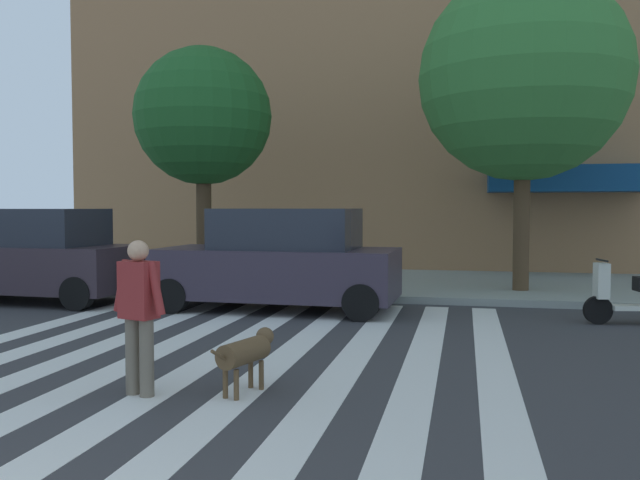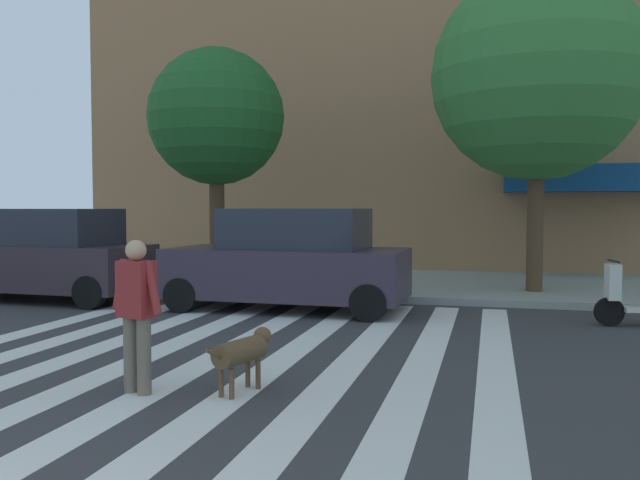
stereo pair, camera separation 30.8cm
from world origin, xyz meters
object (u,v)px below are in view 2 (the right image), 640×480
object	(u,v)px
parked_car_near_curb	(49,256)
parked_car_behind_first	(290,261)
street_tree_nearest	(216,118)
street_tree_middle	(537,76)
pedestrian_dog_walker	(137,307)
dog_on_leash	(243,351)

from	to	relation	value
parked_car_near_curb	parked_car_behind_first	size ratio (longest dim) A/B	0.95
street_tree_nearest	street_tree_middle	size ratio (longest dim) A/B	0.81
parked_car_near_curb	parked_car_behind_first	xyz separation A→B (m)	(5.38, 0.00, 0.01)
street_tree_middle	pedestrian_dog_walker	size ratio (longest dim) A/B	4.25
street_tree_middle	dog_on_leash	size ratio (longest dim) A/B	6.73
parked_car_near_curb	pedestrian_dog_walker	size ratio (longest dim) A/B	2.67
parked_car_behind_first	street_tree_nearest	bearing A→B (deg)	134.63
street_tree_nearest	dog_on_leash	size ratio (longest dim) A/B	5.45
parked_car_near_curb	street_tree_nearest	size ratio (longest dim) A/B	0.78
street_tree_middle	dog_on_leash	xyz separation A→B (m)	(-3.49, -8.57, -4.38)
street_tree_nearest	street_tree_middle	world-z (taller)	street_tree_middle
parked_car_behind_first	street_tree_nearest	size ratio (longest dim) A/B	0.82
street_tree_middle	pedestrian_dog_walker	xyz separation A→B (m)	(-4.56, -8.90, -3.90)
dog_on_leash	parked_car_behind_first	bearing A→B (deg)	102.17
parked_car_behind_first	street_tree_middle	world-z (taller)	street_tree_middle
parked_car_near_curb	pedestrian_dog_walker	bearing A→B (deg)	-47.15
street_tree_nearest	pedestrian_dog_walker	distance (m)	9.65
parked_car_behind_first	pedestrian_dog_walker	size ratio (longest dim) A/B	2.82
street_tree_nearest	parked_car_behind_first	bearing A→B (deg)	-45.37
parked_car_near_curb	street_tree_nearest	world-z (taller)	street_tree_nearest
parked_car_near_curb	street_tree_middle	bearing A→B (deg)	16.33
street_tree_middle	dog_on_leash	world-z (taller)	street_tree_middle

